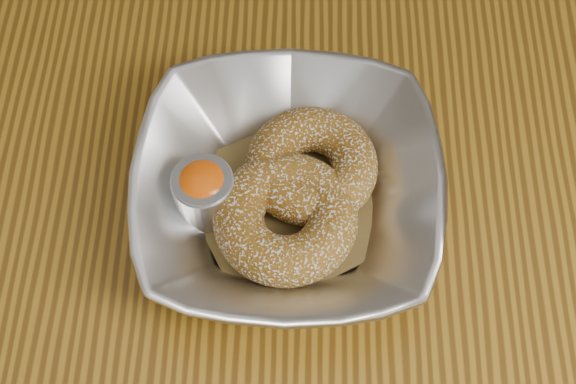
{
  "coord_description": "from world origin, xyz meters",
  "views": [
    {
      "loc": [
        -0.09,
        -0.26,
        1.33
      ],
      "look_at": [
        -0.1,
        0.04,
        0.78
      ],
      "focal_mm": 50.0,
      "sensor_mm": 36.0,
      "label": 1
    }
  ],
  "objects_px": {
    "table": "(396,296)",
    "serving_bowl": "(288,192)",
    "donut_front": "(286,218)",
    "donut_back": "(311,166)",
    "ramekin": "(204,191)"
  },
  "relations": [
    {
      "from": "donut_back",
      "to": "ramekin",
      "type": "distance_m",
      "value": 0.09
    },
    {
      "from": "serving_bowl",
      "to": "ramekin",
      "type": "bearing_deg",
      "value": -177.03
    },
    {
      "from": "donut_back",
      "to": "ramekin",
      "type": "bearing_deg",
      "value": -161.29
    },
    {
      "from": "serving_bowl",
      "to": "ramekin",
      "type": "distance_m",
      "value": 0.07
    },
    {
      "from": "donut_front",
      "to": "serving_bowl",
      "type": "bearing_deg",
      "value": 86.62
    },
    {
      "from": "donut_back",
      "to": "ramekin",
      "type": "xyz_separation_m",
      "value": [
        -0.08,
        -0.03,
        0.01
      ]
    },
    {
      "from": "table",
      "to": "donut_back",
      "type": "bearing_deg",
      "value": 143.06
    },
    {
      "from": "serving_bowl",
      "to": "table",
      "type": "bearing_deg",
      "value": -19.78
    },
    {
      "from": "table",
      "to": "serving_bowl",
      "type": "distance_m",
      "value": 0.17
    },
    {
      "from": "donut_back",
      "to": "table",
      "type": "bearing_deg",
      "value": -36.94
    },
    {
      "from": "ramekin",
      "to": "serving_bowl",
      "type": "bearing_deg",
      "value": 2.97
    },
    {
      "from": "table",
      "to": "donut_back",
      "type": "xyz_separation_m",
      "value": [
        -0.08,
        0.06,
        0.13
      ]
    },
    {
      "from": "serving_bowl",
      "to": "donut_front",
      "type": "xyz_separation_m",
      "value": [
        -0.0,
        -0.02,
        0.0
      ]
    },
    {
      "from": "serving_bowl",
      "to": "donut_front",
      "type": "height_order",
      "value": "serving_bowl"
    },
    {
      "from": "serving_bowl",
      "to": "donut_back",
      "type": "bearing_deg",
      "value": 53.89
    }
  ]
}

